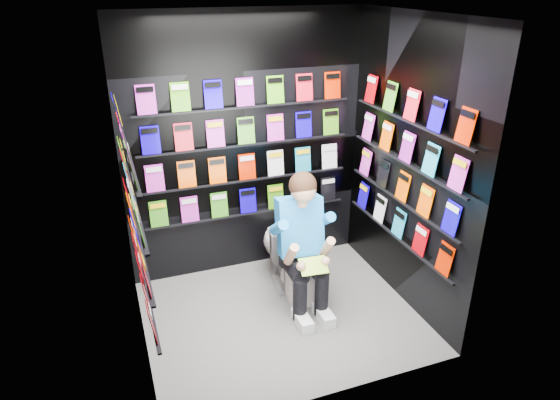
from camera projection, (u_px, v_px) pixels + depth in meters
name	position (u px, v px, depth m)	size (l,w,h in m)	color
floor	(281.00, 316.00, 4.57)	(2.40, 2.40, 0.00)	#5E5F5C
ceiling	(281.00, 14.00, 3.50)	(2.40, 2.40, 0.00)	white
wall_back	(246.00, 148.00, 4.89)	(2.40, 0.04, 2.60)	black
wall_front	(335.00, 242.00, 3.18)	(2.40, 0.04, 2.60)	black
wall_left	(128.00, 207.00, 3.65)	(0.04, 2.00, 2.60)	black
wall_right	(408.00, 167.00, 4.41)	(0.04, 2.00, 2.60)	black
comics_back	(247.00, 149.00, 4.86)	(2.10, 0.06, 1.37)	red
comics_left	(132.00, 206.00, 3.66)	(0.06, 1.70, 1.37)	red
comics_right	(405.00, 167.00, 4.40)	(0.06, 1.70, 1.37)	red
toilet	(284.00, 248.00, 4.98)	(0.42, 0.75, 0.73)	white
longbox	(298.00, 281.00, 4.80)	(0.24, 0.43, 0.32)	silver
longbox_lid	(298.00, 265.00, 4.73)	(0.26, 0.45, 0.03)	silver
reader	(298.00, 227.00, 4.48)	(0.54, 0.80, 1.47)	#2077C4
held_comic	(314.00, 266.00, 4.27)	(0.24, 0.01, 0.17)	green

